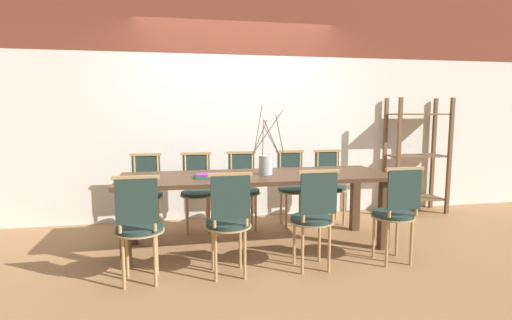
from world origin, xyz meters
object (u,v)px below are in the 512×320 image
(vase_centerpiece, at_px, (266,164))
(dining_table, at_px, (256,184))
(book_stack, at_px, (207,176))
(shelving_rack, at_px, (417,156))
(chair_far_center, at_px, (243,186))
(chair_near_center, at_px, (314,214))

(vase_centerpiece, bearing_deg, dining_table, 177.50)
(book_stack, relative_size, shelving_rack, 0.15)
(chair_far_center, xyz_separation_m, shelving_rack, (2.44, 0.25, 0.27))
(dining_table, bearing_deg, chair_near_center, -62.21)
(vase_centerpiece, xyz_separation_m, book_stack, (-0.60, -0.08, -0.09))
(chair_near_center, bearing_deg, dining_table, 117.79)
(dining_table, relative_size, book_stack, 11.64)
(chair_far_center, xyz_separation_m, book_stack, (-0.49, -0.79, 0.27))
(vase_centerpiece, relative_size, shelving_rack, 0.45)
(shelving_rack, bearing_deg, chair_far_center, -174.09)
(vase_centerpiece, distance_m, book_stack, 0.61)
(book_stack, bearing_deg, dining_table, 9.86)
(book_stack, height_order, shelving_rack, shelving_rack)
(chair_far_center, bearing_deg, shelving_rack, -174.09)
(vase_centerpiece, height_order, shelving_rack, shelving_rack)
(chair_near_center, height_order, chair_far_center, same)
(chair_near_center, bearing_deg, vase_centerpiece, 111.17)
(vase_centerpiece, xyz_separation_m, shelving_rack, (2.32, 0.95, -0.09))
(shelving_rack, bearing_deg, chair_near_center, -141.26)
(chair_near_center, bearing_deg, shelving_rack, 38.74)
(dining_table, xyz_separation_m, vase_centerpiece, (0.10, -0.00, 0.20))
(vase_centerpiece, height_order, book_stack, vase_centerpiece)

